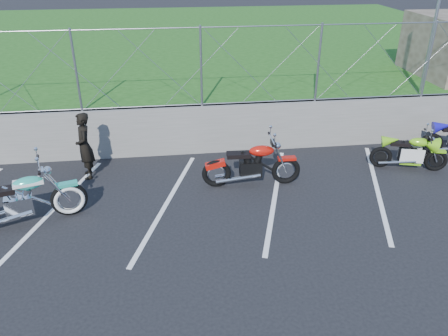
{
  "coord_description": "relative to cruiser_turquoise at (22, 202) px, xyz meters",
  "views": [
    {
      "loc": [
        0.18,
        -7.21,
        4.99
      ],
      "look_at": [
        1.28,
        1.3,
        0.6
      ],
      "focal_mm": 35.0,
      "sensor_mm": 36.0,
      "label": 1
    }
  ],
  "objects": [
    {
      "name": "grass_field",
      "position": [
        2.81,
        12.96,
        0.14
      ],
      "size": [
        30.0,
        20.0,
        1.3
      ],
      "primitive_type": "cube",
      "color": "#1B4913",
      "rests_on": "ground"
    },
    {
      "name": "retaining_wall",
      "position": [
        2.81,
        2.96,
        0.14
      ],
      "size": [
        30.0,
        0.22,
        1.3
      ],
      "primitive_type": "cube",
      "color": "#63635E",
      "rests_on": "ground"
    },
    {
      "name": "ground",
      "position": [
        2.81,
        -0.54,
        -0.51
      ],
      "size": [
        90.0,
        90.0,
        0.0
      ],
      "primitive_type": "plane",
      "color": "black",
      "rests_on": "ground"
    },
    {
      "name": "person_standing",
      "position": [
        0.95,
        1.91,
        0.3
      ],
      "size": [
        0.51,
        0.66,
        1.61
      ],
      "primitive_type": "imported",
      "rotation": [
        0.0,
        0.0,
        -1.34
      ],
      "color": "black",
      "rests_on": "ground"
    },
    {
      "name": "cruiser_turquoise",
      "position": [
        0.0,
        0.0,
        0.0
      ],
      "size": [
        2.48,
        0.92,
        1.26
      ],
      "rotation": [
        0.0,
        0.0,
        0.27
      ],
      "color": "black",
      "rests_on": "ground"
    },
    {
      "name": "sportbike_green",
      "position": [
        8.79,
        1.3,
        -0.09
      ],
      "size": [
        1.81,
        0.73,
        0.96
      ],
      "rotation": [
        0.0,
        0.0,
        -0.29
      ],
      "color": "black",
      "rests_on": "ground"
    },
    {
      "name": "naked_orange",
      "position": [
        4.79,
        0.99,
        -0.02
      ],
      "size": [
        2.29,
        0.78,
        1.14
      ],
      "rotation": [
        0.0,
        0.0,
        -0.04
      ],
      "color": "black",
      "rests_on": "ground"
    },
    {
      "name": "chain_link_fence",
      "position": [
        2.81,
        2.96,
        1.79
      ],
      "size": [
        28.0,
        0.03,
        2.0
      ],
      "color": "gray",
      "rests_on": "retaining_wall"
    },
    {
      "name": "sign_pole",
      "position": [
        10.01,
        3.36,
        2.29
      ],
      "size": [
        0.08,
        0.08,
        3.0
      ],
      "primitive_type": "cylinder",
      "color": "gray",
      "rests_on": "grass_field"
    },
    {
      "name": "parking_lines",
      "position": [
        4.01,
        0.46,
        -0.5
      ],
      "size": [
        18.29,
        4.31,
        0.01
      ],
      "color": "silver",
      "rests_on": "ground"
    }
  ]
}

